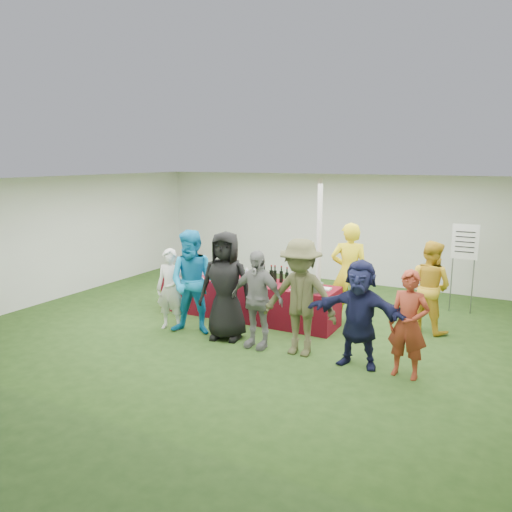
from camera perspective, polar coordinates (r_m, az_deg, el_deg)
The scene contains 18 objects.
ground at distance 9.41m, azimuth 1.50°, elevation -7.96°, with size 60.00×60.00×0.00m, color #284719.
tent at distance 9.95m, azimuth 7.21°, elevation 1.04°, with size 10.00×10.00×10.00m.
serving_table at distance 9.77m, azimuth -1.04°, elevation -4.94°, with size 3.60×0.80×0.75m, color maroon.
wine_bottles at distance 9.49m, azimuth 2.61°, elevation -2.33°, with size 0.66×0.15×0.32m.
wine_glasses at distance 9.55m, azimuth -3.00°, elevation -2.31°, with size 2.66×0.16×0.16m.
water_bottle at distance 9.73m, azimuth -1.05°, elevation -2.08°, with size 0.07×0.07×0.23m.
bar_towel at distance 9.08m, azimuth 7.76°, elevation -3.72°, with size 0.25×0.18×0.03m, color white.
dump_bucket at distance 8.83m, azimuth 6.93°, elevation -3.62°, with size 0.24×0.24×0.18m, color slate.
wine_list_sign at distance 10.72m, azimuth 22.73°, elevation 0.79°, with size 0.50×0.03×1.80m.
staff_pourer at distance 9.54m, azimuth 10.59°, elevation -1.91°, with size 0.70×0.46×1.91m, color yellow.
staff_back at distance 9.43m, azimuth 19.22°, elevation -3.30°, with size 0.80×0.63×1.65m, color gold.
customer_0 at distance 9.18m, azimuth -9.73°, elevation -3.77°, with size 0.54×0.36×1.48m, color silver.
customer_1 at distance 8.85m, azimuth -7.14°, elevation -3.02°, with size 0.90×0.70×1.85m, color #1287C2.
customer_2 at distance 8.53m, azimuth -3.49°, elevation -3.40°, with size 0.92×0.60×1.87m, color black.
customer_3 at distance 8.17m, azimuth 0.08°, elevation -4.95°, with size 0.95×0.40×1.63m, color slate.
customer_4 at distance 7.85m, azimuth 5.08°, elevation -4.75°, with size 1.20×0.69×1.86m, color #4A492A.
customer_5 at distance 7.58m, azimuth 11.70°, elevation -6.47°, with size 1.51×0.48×1.62m, color #151839.
customer_6 at distance 7.39m, azimuth 17.02°, elevation -7.48°, with size 0.57×0.37×1.55m, color maroon.
Camera 1 is at (3.95, -7.97, 3.06)m, focal length 35.00 mm.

